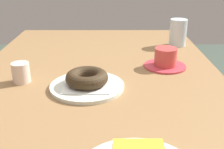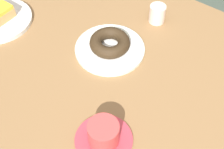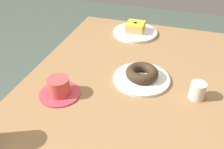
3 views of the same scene
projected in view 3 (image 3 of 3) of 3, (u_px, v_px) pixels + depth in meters
table at (128, 108)px, 0.93m from camera, size 1.26×0.83×0.78m
plate_glazed_square at (135, 33)px, 1.29m from camera, size 0.23×0.23×0.01m
napkin_glazed_square at (135, 31)px, 1.28m from camera, size 0.14×0.14×0.00m
donut_glazed_square at (135, 27)px, 1.27m from camera, size 0.09×0.09×0.04m
plate_chocolate_ring at (141, 79)px, 0.96m from camera, size 0.22×0.22×0.01m
napkin_chocolate_ring at (142, 77)px, 0.95m from camera, size 0.14×0.14×0.00m
donut_chocolate_ring at (142, 73)px, 0.94m from camera, size 0.13×0.13×0.04m
coffee_cup at (59, 88)px, 0.87m from camera, size 0.15×0.15×0.07m
sugar_jar at (197, 91)px, 0.86m from camera, size 0.05×0.05×0.06m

